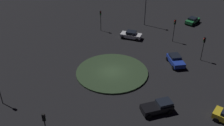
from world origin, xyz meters
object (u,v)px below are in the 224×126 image
object	(u,v)px
traffic_light_southwest	(204,44)
traffic_light_north	(45,122)
car_blue	(176,60)
car_black	(158,107)
car_green	(193,20)
traffic_light_south	(174,26)
traffic_light_southeast	(101,17)
car_white	(131,35)

from	to	relation	value
traffic_light_southwest	traffic_light_north	distance (m)	28.25
car_blue	traffic_light_north	distance (m)	24.09
car_black	car_green	bearing A→B (deg)	-130.41
traffic_light_southwest	car_blue	bearing A→B (deg)	1.00
car_black	traffic_light_southwest	xyz separation A→B (m)	(-0.55, -15.72, 2.27)
traffic_light_south	traffic_light_north	world-z (taller)	traffic_light_south
traffic_light_southeast	traffic_light_south	size ratio (longest dim) A/B	0.98
car_black	traffic_light_north	distance (m)	13.92
traffic_light_southeast	traffic_light_south	world-z (taller)	traffic_light_south
car_white	car_green	distance (m)	16.00
traffic_light_southeast	car_blue	bearing A→B (deg)	35.25
car_black	traffic_light_south	bearing A→B (deg)	-124.15
car_white	traffic_light_south	size ratio (longest dim) A/B	0.97
car_green	traffic_light_north	distance (m)	41.98
car_green	traffic_light_south	xyz separation A→B (m)	(0.19, 10.86, 2.39)
traffic_light_southwest	traffic_light_north	size ratio (longest dim) A/B	1.05
traffic_light_southwest	car_black	bearing A→B (deg)	39.88
car_green	traffic_light_southeast	distance (m)	20.65
car_green	car_black	distance (m)	31.23
traffic_light_north	traffic_light_southeast	bearing A→B (deg)	17.95
traffic_light_southeast	traffic_light_southwest	bearing A→B (deg)	46.63
traffic_light_north	car_black	bearing A→B (deg)	-42.00
traffic_light_southeast	traffic_light_north	xyz separation A→B (m)	(-12.62, 27.49, -0.19)
car_blue	car_black	xyz separation A→B (m)	(-2.54, 12.15, -0.02)
car_green	car_blue	bearing A→B (deg)	18.82
car_green	traffic_light_southeast	bearing A→B (deg)	-37.05
traffic_light_north	car_white	bearing A→B (deg)	4.56
car_blue	traffic_light_south	distance (m)	8.78
traffic_light_north	traffic_light_southwest	bearing A→B (deg)	-24.20
traffic_light_southwest	car_white	bearing A→B (deg)	-51.45
car_blue	traffic_light_southeast	size ratio (longest dim) A/B	0.97
car_blue	traffic_light_southeast	xyz separation A→B (m)	(18.02, -4.11, 2.30)
car_green	car_black	size ratio (longest dim) A/B	0.97
car_blue	car_white	bearing A→B (deg)	-154.57
car_white	traffic_light_north	size ratio (longest dim) A/B	1.07
car_white	car_green	world-z (taller)	car_white
car_black	traffic_light_southeast	distance (m)	26.32
car_white	car_black	world-z (taller)	car_white
traffic_light_south	traffic_light_north	xyz separation A→B (m)	(1.80, 31.02, -0.26)
car_blue	traffic_light_southeast	bearing A→B (deg)	-145.57
traffic_light_southeast	car_black	bearing A→B (deg)	9.76
traffic_light_southwest	traffic_light_southeast	xyz separation A→B (m)	(21.11, -0.54, 0.05)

